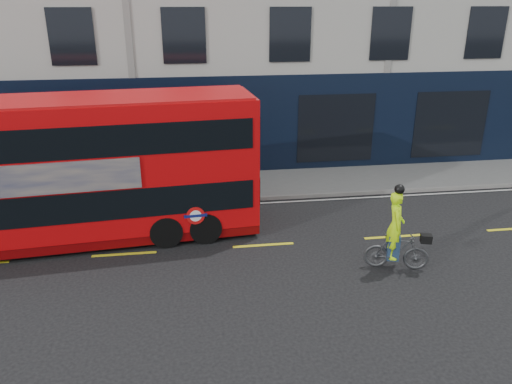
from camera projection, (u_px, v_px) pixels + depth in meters
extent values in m
plane|color=black|center=(118.00, 282.00, 12.77)|extent=(120.00, 120.00, 0.00)
cube|color=gray|center=(138.00, 190.00, 18.75)|extent=(60.00, 3.00, 0.12)
cube|color=gray|center=(135.00, 205.00, 17.36)|extent=(60.00, 0.12, 0.13)
cube|color=black|center=(137.00, 130.00, 19.41)|extent=(50.00, 0.08, 4.00)
cube|color=silver|center=(134.00, 210.00, 17.11)|extent=(58.00, 0.10, 0.01)
cube|color=#C4070A|center=(72.00, 166.00, 14.23)|extent=(10.65, 3.30, 3.76)
cube|color=#620305|center=(81.00, 230.00, 14.97)|extent=(10.65, 3.25, 0.29)
cube|color=black|center=(76.00, 193.00, 14.54)|extent=(10.24, 3.30, 0.86)
cube|color=black|center=(67.00, 133.00, 13.88)|extent=(10.24, 3.30, 0.86)
cube|color=#A20B0D|center=(63.00, 100.00, 13.55)|extent=(10.43, 3.18, 0.08)
cube|color=black|center=(252.00, 179.00, 15.64)|extent=(0.23, 2.14, 0.86)
cube|color=black|center=(251.00, 123.00, 14.99)|extent=(0.23, 2.14, 0.86)
cube|color=gray|center=(28.00, 180.00, 12.90)|extent=(5.70, 0.54, 0.86)
cylinder|color=red|center=(196.00, 216.00, 14.32)|extent=(0.53, 0.07, 0.53)
cylinder|color=white|center=(196.00, 216.00, 14.31)|extent=(0.34, 0.05, 0.34)
cube|color=#0C1459|center=(196.00, 216.00, 14.31)|extent=(0.67, 0.08, 0.09)
cylinder|color=black|center=(201.00, 213.00, 15.66)|extent=(1.16, 2.51, 0.95)
cylinder|color=black|center=(164.00, 217.00, 15.42)|extent=(1.16, 2.51, 0.95)
imported|color=#3F4043|center=(396.00, 251.00, 13.24)|extent=(1.76, 0.92, 1.02)
imported|color=#AAE40B|center=(396.00, 225.00, 12.98)|extent=(0.61, 0.76, 1.84)
cube|color=black|center=(426.00, 239.00, 13.00)|extent=(0.33, 0.29, 0.22)
cube|color=#1C2F4B|center=(393.00, 246.00, 13.20)|extent=(0.39, 0.45, 0.70)
sphere|color=black|center=(400.00, 189.00, 12.62)|extent=(0.26, 0.26, 0.26)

